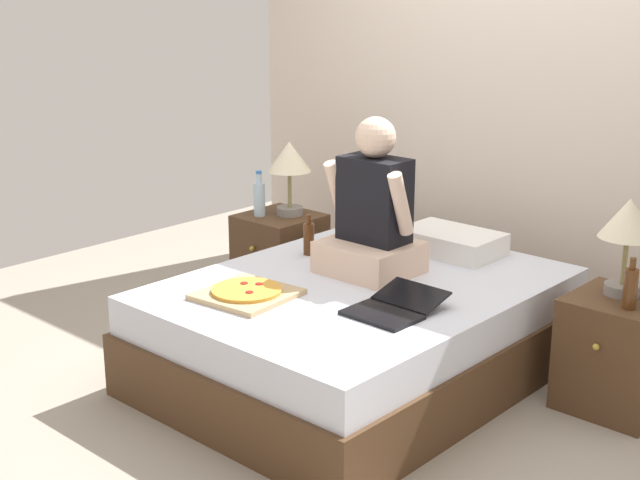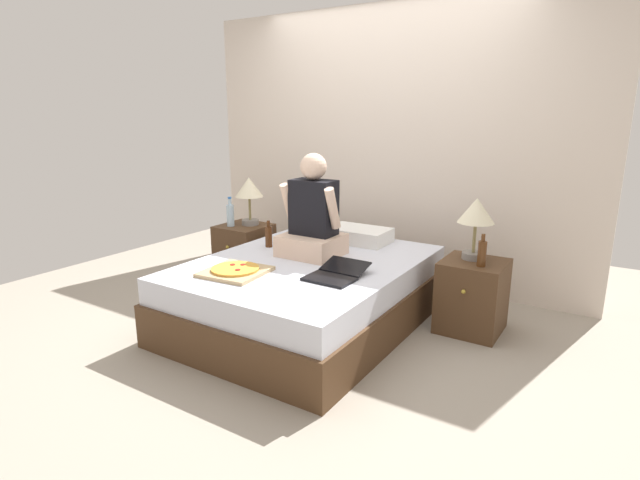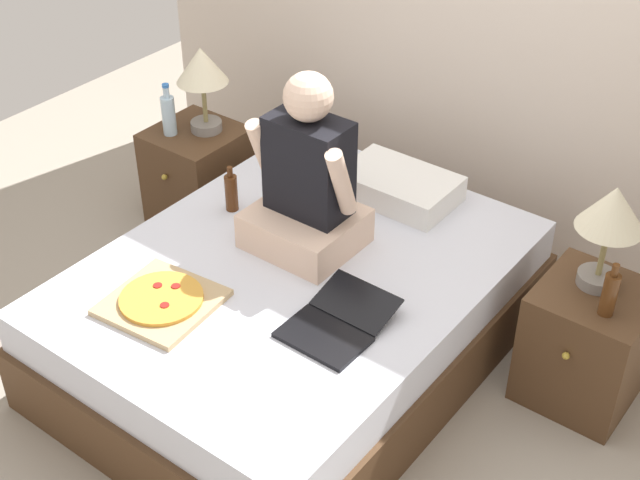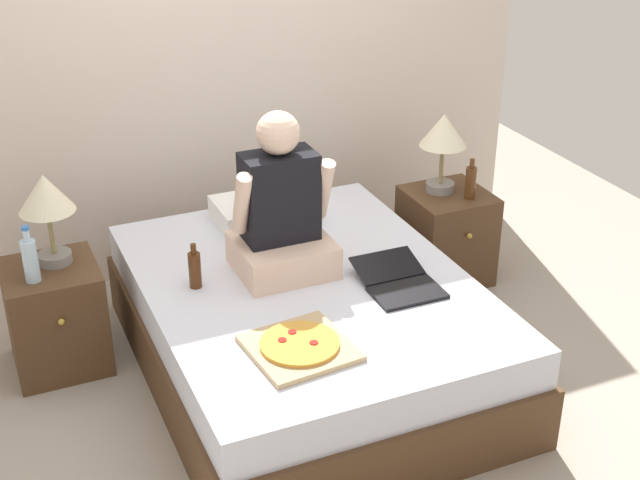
{
  "view_description": "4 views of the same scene",
  "coord_description": "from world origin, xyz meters",
  "px_view_note": "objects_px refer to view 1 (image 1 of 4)",
  "views": [
    {
      "loc": [
        2.62,
        -3.15,
        1.91
      ],
      "look_at": [
        -0.13,
        -0.14,
        0.71
      ],
      "focal_mm": 50.0,
      "sensor_mm": 36.0,
      "label": 1
    },
    {
      "loc": [
        1.99,
        -2.95,
        1.57
      ],
      "look_at": [
        0.11,
        0.0,
        0.67
      ],
      "focal_mm": 28.0,
      "sensor_mm": 36.0,
      "label": 2
    },
    {
      "loc": [
        1.87,
        -2.28,
        2.71
      ],
      "look_at": [
        0.11,
        0.03,
        0.65
      ],
      "focal_mm": 50.0,
      "sensor_mm": 36.0,
      "label": 3
    },
    {
      "loc": [
        -1.39,
        -3.33,
        2.54
      ],
      "look_at": [
        0.06,
        -0.02,
        0.71
      ],
      "focal_mm": 50.0,
      "sensor_mm": 36.0,
      "label": 4
    }
  ],
  "objects_px": {
    "lamp_on_right_nightstand": "(628,225)",
    "beer_bottle": "(630,288)",
    "nightstand_right": "(617,353)",
    "laptop": "(392,308)",
    "pizza_box": "(247,293)",
    "lamp_on_left_nightstand": "(289,162)",
    "person_seated": "(372,216)",
    "nightstand_left": "(280,257)",
    "beer_bottle_on_bed": "(309,238)",
    "water_bottle": "(259,198)",
    "bed": "(359,330)"
  },
  "relations": [
    {
      "from": "lamp_on_left_nightstand",
      "to": "water_bottle",
      "type": "distance_m",
      "value": 0.28
    },
    {
      "from": "water_bottle",
      "to": "lamp_on_right_nightstand",
      "type": "bearing_deg",
      "value": 3.6
    },
    {
      "from": "nightstand_right",
      "to": "laptop",
      "type": "distance_m",
      "value": 1.08
    },
    {
      "from": "pizza_box",
      "to": "beer_bottle_on_bed",
      "type": "bearing_deg",
      "value": 109.41
    },
    {
      "from": "water_bottle",
      "to": "pizza_box",
      "type": "height_order",
      "value": "water_bottle"
    },
    {
      "from": "laptop",
      "to": "beer_bottle_on_bed",
      "type": "xyz_separation_m",
      "value": [
        -0.86,
        0.38,
        0.07
      ]
    },
    {
      "from": "beer_bottle",
      "to": "laptop",
      "type": "relative_size",
      "value": 0.55
    },
    {
      "from": "bed",
      "to": "lamp_on_left_nightstand",
      "type": "height_order",
      "value": "lamp_on_left_nightstand"
    },
    {
      "from": "water_bottle",
      "to": "laptop",
      "type": "bearing_deg",
      "value": -23.68
    },
    {
      "from": "beer_bottle_on_bed",
      "to": "lamp_on_left_nightstand",
      "type": "bearing_deg",
      "value": 142.45
    },
    {
      "from": "nightstand_right",
      "to": "water_bottle",
      "type": "bearing_deg",
      "value": -177.72
    },
    {
      "from": "bed",
      "to": "nightstand_right",
      "type": "height_order",
      "value": "nightstand_right"
    },
    {
      "from": "person_seated",
      "to": "laptop",
      "type": "xyz_separation_m",
      "value": [
        0.43,
        -0.39,
        -0.27
      ]
    },
    {
      "from": "nightstand_right",
      "to": "lamp_on_right_nightstand",
      "type": "xyz_separation_m",
      "value": [
        -0.03,
        0.05,
        0.59
      ]
    },
    {
      "from": "beer_bottle",
      "to": "bed",
      "type": "bearing_deg",
      "value": -159.16
    },
    {
      "from": "nightstand_left",
      "to": "beer_bottle",
      "type": "bearing_deg",
      "value": -2.55
    },
    {
      "from": "lamp_on_right_nightstand",
      "to": "beer_bottle_on_bed",
      "type": "bearing_deg",
      "value": -164.4
    },
    {
      "from": "lamp_on_right_nightstand",
      "to": "beer_bottle",
      "type": "height_order",
      "value": "lamp_on_right_nightstand"
    },
    {
      "from": "person_seated",
      "to": "laptop",
      "type": "distance_m",
      "value": 0.64
    },
    {
      "from": "nightstand_left",
      "to": "laptop",
      "type": "bearing_deg",
      "value": -27.66
    },
    {
      "from": "water_bottle",
      "to": "beer_bottle",
      "type": "relative_size",
      "value": 1.2
    },
    {
      "from": "bed",
      "to": "water_bottle",
      "type": "xyz_separation_m",
      "value": [
        -1.17,
        0.45,
        0.4
      ]
    },
    {
      "from": "laptop",
      "to": "bed",
      "type": "bearing_deg",
      "value": 148.87
    },
    {
      "from": "person_seated",
      "to": "bed",
      "type": "bearing_deg",
      "value": -70.01
    },
    {
      "from": "nightstand_right",
      "to": "lamp_on_right_nightstand",
      "type": "distance_m",
      "value": 0.6
    },
    {
      "from": "nightstand_left",
      "to": "lamp_on_right_nightstand",
      "type": "relative_size",
      "value": 1.18
    },
    {
      "from": "lamp_on_right_nightstand",
      "to": "beer_bottle_on_bed",
      "type": "distance_m",
      "value": 1.63
    },
    {
      "from": "nightstand_left",
      "to": "nightstand_right",
      "type": "bearing_deg",
      "value": 0.0
    },
    {
      "from": "lamp_on_right_nightstand",
      "to": "nightstand_right",
      "type": "bearing_deg",
      "value": -59.07
    },
    {
      "from": "lamp_on_right_nightstand",
      "to": "pizza_box",
      "type": "xyz_separation_m",
      "value": [
        -1.31,
        -1.11,
        -0.34
      ]
    },
    {
      "from": "person_seated",
      "to": "beer_bottle_on_bed",
      "type": "distance_m",
      "value": 0.47
    },
    {
      "from": "nightstand_right",
      "to": "beer_bottle_on_bed",
      "type": "height_order",
      "value": "beer_bottle_on_bed"
    },
    {
      "from": "water_bottle",
      "to": "nightstand_right",
      "type": "height_order",
      "value": "water_bottle"
    },
    {
      "from": "water_bottle",
      "to": "lamp_on_right_nightstand",
      "type": "xyz_separation_m",
      "value": [
        2.23,
        0.14,
        0.22
      ]
    },
    {
      "from": "lamp_on_left_nightstand",
      "to": "pizza_box",
      "type": "relative_size",
      "value": 1.03
    },
    {
      "from": "pizza_box",
      "to": "lamp_on_left_nightstand",
      "type": "bearing_deg",
      "value": 125.84
    },
    {
      "from": "bed",
      "to": "lamp_on_right_nightstand",
      "type": "distance_m",
      "value": 1.36
    },
    {
      "from": "nightstand_right",
      "to": "person_seated",
      "type": "distance_m",
      "value": 1.31
    },
    {
      "from": "bed",
      "to": "nightstand_right",
      "type": "distance_m",
      "value": 1.22
    },
    {
      "from": "person_seated",
      "to": "water_bottle",
      "type": "bearing_deg",
      "value": 165.46
    },
    {
      "from": "nightstand_right",
      "to": "beer_bottle",
      "type": "relative_size",
      "value": 2.31
    },
    {
      "from": "lamp_on_left_nightstand",
      "to": "person_seated",
      "type": "relative_size",
      "value": 0.58
    },
    {
      "from": "person_seated",
      "to": "pizza_box",
      "type": "distance_m",
      "value": 0.75
    },
    {
      "from": "person_seated",
      "to": "lamp_on_left_nightstand",
      "type": "bearing_deg",
      "value": 156.62
    },
    {
      "from": "nightstand_left",
      "to": "beer_bottle_on_bed",
      "type": "xyz_separation_m",
      "value": [
        0.6,
        -0.38,
        0.32
      ]
    },
    {
      "from": "laptop",
      "to": "nightstand_left",
      "type": "bearing_deg",
      "value": 152.34
    },
    {
      "from": "nightstand_left",
      "to": "lamp_on_left_nightstand",
      "type": "height_order",
      "value": "lamp_on_left_nightstand"
    },
    {
      "from": "beer_bottle",
      "to": "pizza_box",
      "type": "xyz_separation_m",
      "value": [
        -1.41,
        -0.96,
        -0.11
      ]
    },
    {
      "from": "lamp_on_left_nightstand",
      "to": "pizza_box",
      "type": "xyz_separation_m",
      "value": [
        0.8,
        -1.11,
        -0.34
      ]
    },
    {
      "from": "bed",
      "to": "pizza_box",
      "type": "bearing_deg",
      "value": -115.84
    }
  ]
}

